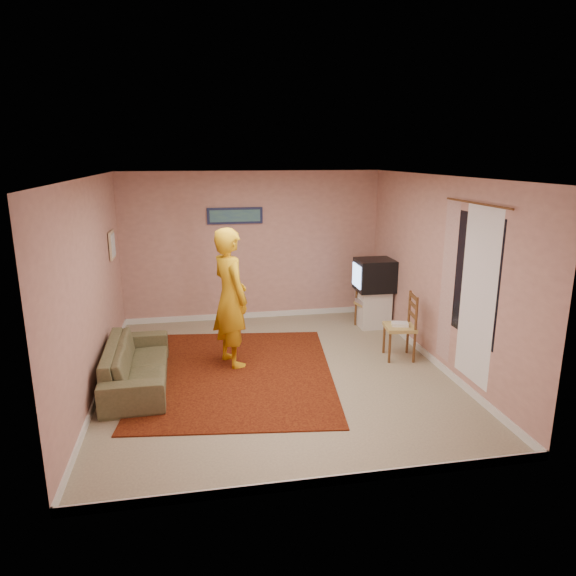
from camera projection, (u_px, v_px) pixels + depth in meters
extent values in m
plane|color=tan|center=(276.00, 373.00, 6.92)|extent=(5.00, 5.00, 0.00)
cube|color=tan|center=(253.00, 247.00, 8.98)|extent=(4.50, 0.02, 2.60)
cube|color=tan|center=(324.00, 350.00, 4.22)|extent=(4.50, 0.02, 2.60)
cube|color=tan|center=(92.00, 288.00, 6.20)|extent=(0.02, 5.00, 2.60)
cube|color=tan|center=(438.00, 273.00, 6.99)|extent=(0.02, 5.00, 2.60)
cube|color=silver|center=(275.00, 177.00, 6.27)|extent=(4.50, 5.00, 0.02)
cube|color=silver|center=(254.00, 315.00, 9.28)|extent=(4.50, 0.02, 0.10)
cube|color=silver|center=(321.00, 482.00, 4.54)|extent=(4.50, 0.02, 0.10)
cube|color=silver|center=(102.00, 383.00, 6.52)|extent=(0.02, 5.00, 0.10)
cube|color=silver|center=(431.00, 358.00, 7.31)|extent=(0.02, 5.00, 0.10)
cube|color=black|center=(473.00, 277.00, 6.10)|extent=(0.01, 1.10, 1.50)
cube|color=white|center=(478.00, 296.00, 6.00)|extent=(0.01, 0.75, 2.10)
cube|color=beige|center=(448.00, 282.00, 6.67)|extent=(0.01, 0.35, 2.10)
cylinder|color=brown|center=(477.00, 203.00, 5.87)|extent=(0.02, 1.40, 0.02)
cube|color=#161B3D|center=(235.00, 216.00, 8.76)|extent=(0.95, 0.03, 0.28)
cube|color=navy|center=(235.00, 216.00, 8.74)|extent=(0.86, 0.01, 0.20)
cube|color=#CFBA8E|center=(112.00, 245.00, 7.67)|extent=(0.03, 0.38, 0.42)
cube|color=silver|center=(113.00, 245.00, 7.67)|extent=(0.01, 0.30, 0.34)
cube|color=black|center=(238.00, 373.00, 6.92)|extent=(2.88, 3.42, 0.02)
cube|color=silver|center=(373.00, 308.00, 8.75)|extent=(0.50, 0.46, 0.64)
cube|color=black|center=(375.00, 275.00, 8.60)|extent=(0.62, 0.57, 0.53)
cube|color=#8CB2F2|center=(357.00, 276.00, 8.56)|extent=(0.03, 0.45, 0.38)
cube|color=tan|center=(369.00, 304.00, 8.70)|extent=(0.45, 0.43, 0.05)
cube|color=brown|center=(369.00, 292.00, 8.65)|extent=(0.38, 0.11, 0.43)
cube|color=#BAB9BF|center=(369.00, 301.00, 8.69)|extent=(0.43, 0.34, 0.07)
cube|color=#92ADEF|center=(366.00, 286.00, 8.82)|extent=(0.36, 0.05, 0.38)
cube|color=tan|center=(400.00, 327.00, 7.34)|extent=(0.47, 0.49, 0.05)
cube|color=brown|center=(401.00, 311.00, 7.28)|extent=(0.11, 0.43, 0.49)
cube|color=white|center=(400.00, 324.00, 7.33)|extent=(0.26, 0.22, 0.05)
imported|color=brown|center=(137.00, 364.00, 6.54)|extent=(0.78, 1.91, 0.55)
imported|color=gold|center=(230.00, 298.00, 7.00)|extent=(0.70, 0.83, 1.93)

